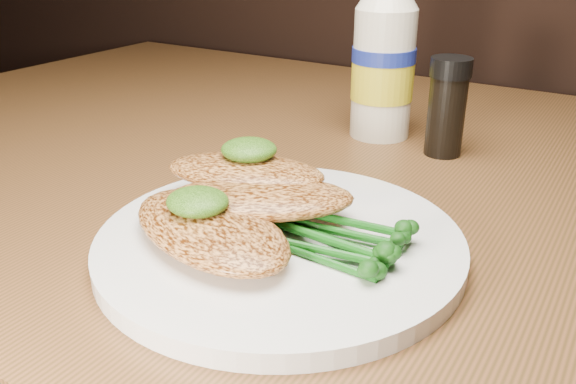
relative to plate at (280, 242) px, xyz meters
The scene contains 9 objects.
plate is the anchor object (origin of this frame).
chicken_front 0.06m from the plate, 131.72° to the right, with size 0.15×0.08×0.02m, color #C7803F.
chicken_mid 0.04m from the plate, 158.68° to the left, with size 0.14×0.07×0.02m, color #C7803F.
chicken_back 0.07m from the plate, 148.61° to the left, with size 0.13×0.07×0.02m, color #C7803F.
pesto_front 0.07m from the plate, 140.77° to the right, with size 0.05×0.04×0.02m, color #163808.
pesto_back 0.09m from the plate, 143.24° to the left, with size 0.05×0.04×0.02m, color #163808.
broccolini_bundle 0.04m from the plate, ahead, with size 0.13×0.10×0.02m, color #114E11, non-canonical shape.
mayo_bottle 0.31m from the plate, 99.43° to the left, with size 0.07×0.07×0.20m, color white, non-canonical shape.
pepper_grinder 0.27m from the plate, 82.50° to the left, with size 0.04×0.04×0.10m, color black, non-canonical shape.
Camera 1 is at (0.33, 0.52, 0.97)m, focal length 37.38 mm.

